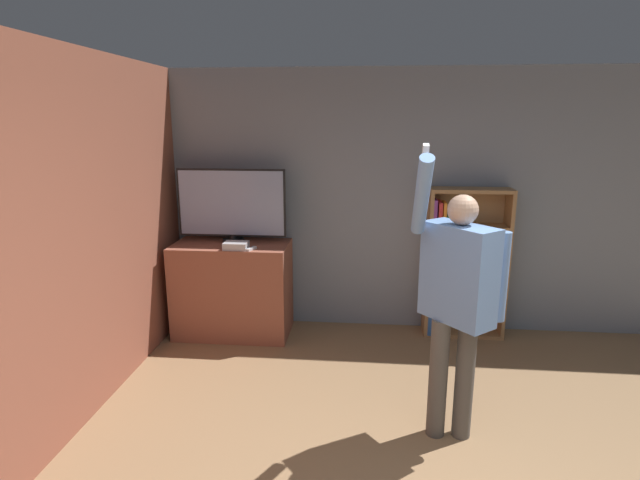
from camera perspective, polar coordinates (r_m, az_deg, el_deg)
name	(u,v)px	position (r m, az deg, el deg)	size (l,w,h in m)	color
wall_back	(414,203)	(5.27, 10.73, 4.19)	(7.06, 0.06, 2.70)	gray
wall_side_brick	(96,232)	(4.20, -24.21, 0.83)	(0.06, 4.78, 2.70)	#93513D
tv_ledge	(233,289)	(5.27, -9.92, -5.53)	(1.17, 0.61, 0.97)	#93513D
television	(232,204)	(5.14, -10.05, 4.02)	(1.10, 0.22, 0.75)	black
game_console	(236,246)	(4.91, -9.58, -0.63)	(0.23, 0.17, 0.07)	silver
remote_loose	(251,249)	(4.86, -7.85, -1.00)	(0.08, 0.14, 0.02)	white
bookshelf	(459,263)	(5.29, 15.58, -2.51)	(0.81, 0.28, 1.53)	#997047
person	(457,294)	(3.46, 15.40, -5.98)	(0.64, 0.59, 2.06)	#56514C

